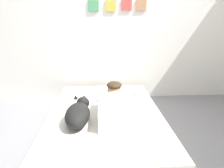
{
  "coord_description": "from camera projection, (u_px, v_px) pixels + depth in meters",
  "views": [
    {
      "loc": [
        -0.28,
        -1.63,
        1.3
      ],
      "look_at": [
        -0.14,
        0.75,
        0.52
      ],
      "focal_mm": 30.71,
      "sensor_mm": 36.0,
      "label": 1
    }
  ],
  "objects": [
    {
      "name": "ground_plane",
      "position": [
        130.0,
        155.0,
        1.97
      ],
      "size": [
        12.49,
        12.49,
        0.0
      ],
      "primitive_type": "plane",
      "color": "gray"
    },
    {
      "name": "back_wall",
      "position": [
        117.0,
        25.0,
        3.14
      ],
      "size": [
        4.24,
        0.12,
        2.5
      ],
      "color": "silver",
      "rests_on": "ground"
    },
    {
      "name": "bed",
      "position": [
        105.0,
        122.0,
        2.35
      ],
      "size": [
        1.35,
        1.96,
        0.27
      ],
      "color": "gray",
      "rests_on": "ground"
    },
    {
      "name": "pillow",
      "position": [
        121.0,
        91.0,
        2.83
      ],
      "size": [
        0.52,
        0.32,
        0.11
      ],
      "primitive_type": "ellipsoid",
      "color": "white",
      "rests_on": "bed"
    },
    {
      "name": "person_lying",
      "position": [
        116.0,
        104.0,
        2.25
      ],
      "size": [
        0.43,
        0.92,
        0.27
      ],
      "color": "silver",
      "rests_on": "bed"
    },
    {
      "name": "dog",
      "position": [
        78.0,
        113.0,
        2.04
      ],
      "size": [
        0.26,
        0.57,
        0.21
      ],
      "color": "black",
      "rests_on": "bed"
    },
    {
      "name": "coffee_cup",
      "position": [
        113.0,
        98.0,
        2.61
      ],
      "size": [
        0.12,
        0.09,
        0.07
      ],
      "color": "#D84C47",
      "rests_on": "bed"
    },
    {
      "name": "cell_phone",
      "position": [
        104.0,
        106.0,
        2.45
      ],
      "size": [
        0.07,
        0.14,
        0.01
      ],
      "primitive_type": "cube",
      "color": "black",
      "rests_on": "bed"
    }
  ]
}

